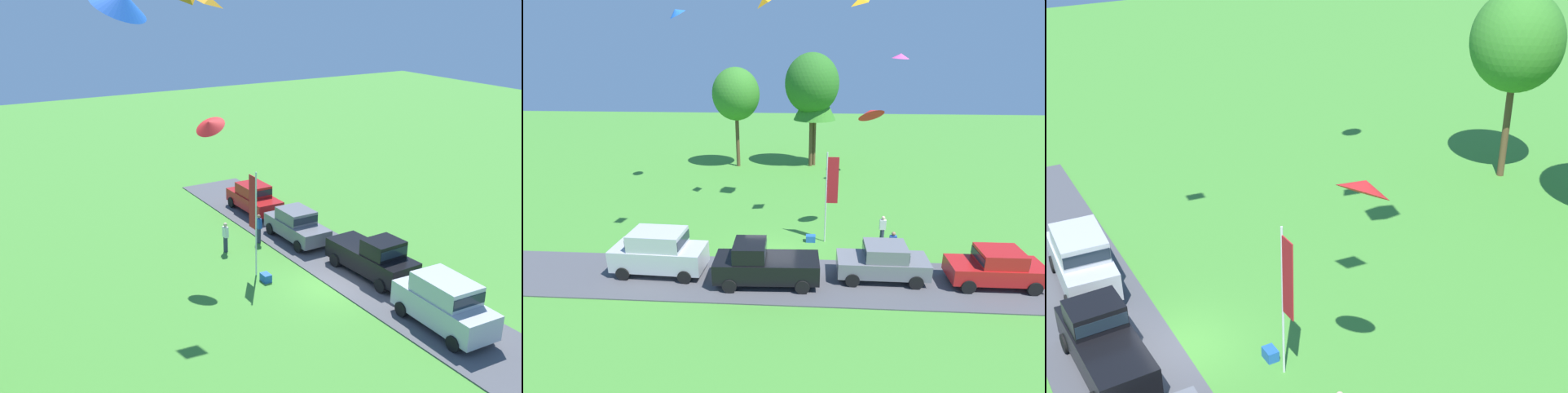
{
  "view_description": "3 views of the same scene",
  "coord_description": "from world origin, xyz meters",
  "views": [
    {
      "loc": [
        -21.39,
        16.51,
        13.82
      ],
      "look_at": [
        -0.35,
        4.23,
        5.48
      ],
      "focal_mm": 42.0,
      "sensor_mm": 36.0,
      "label": 1
    },
    {
      "loc": [
        1.91,
        -19.7,
        10.55
      ],
      "look_at": [
        0.36,
        4.65,
        2.08
      ],
      "focal_mm": 28.0,
      "sensor_mm": 36.0,
      "label": 2
    },
    {
      "loc": [
        19.69,
        -6.18,
        15.79
      ],
      "look_at": [
        0.65,
        4.78,
        4.95
      ],
      "focal_mm": 50.0,
      "sensor_mm": 36.0,
      "label": 3
    }
  ],
  "objects": [
    {
      "name": "tree_lone_near",
      "position": [
        2.34,
        20.7,
        6.62
      ],
      "size": [
        4.13,
        4.13,
        8.73
      ],
      "color": "brown",
      "rests_on": "ground"
    },
    {
      "name": "tree_center_back",
      "position": [
        2.02,
        20.31,
        8.02
      ],
      "size": [
        5.15,
        5.15,
        10.88
      ],
      "color": "brown",
      "rests_on": "ground"
    },
    {
      "name": "tree_far_left",
      "position": [
        -5.22,
        19.81,
        7.05
      ],
      "size": [
        4.53,
        4.53,
        9.57
      ],
      "color": "brown",
      "rests_on": "ground"
    },
    {
      "name": "car_suv_mid_row",
      "position": [
        -5.54,
        -1.73,
        1.3
      ],
      "size": [
        4.67,
        2.2,
        2.28
      ],
      "color": "#B7B7BC",
      "rests_on": "ground"
    },
    {
      "name": "cooler_box",
      "position": [
        2.09,
        2.51,
        0.2
      ],
      "size": [
        0.56,
        0.4,
        0.4
      ],
      "primitive_type": "cube",
      "color": "blue",
      "rests_on": "ground"
    },
    {
      "name": "flag_banner",
      "position": [
        3.16,
        2.59,
        3.46
      ],
      "size": [
        0.71,
        0.08,
        5.46
      ],
      "color": "silver",
      "rests_on": "ground"
    },
    {
      "name": "car_sedan_far_end",
      "position": [
        10.95,
        -1.85,
        1.04
      ],
      "size": [
        4.41,
        1.97,
        1.84
      ],
      "color": "red",
      "rests_on": "ground"
    },
    {
      "name": "kite_delta_high_left",
      "position": [
        -8.02,
        12.19,
        13.57
      ],
      "size": [
        1.82,
        1.81,
        0.97
      ],
      "primitive_type": "cone",
      "rotation": [
        -0.5,
        0.0,
        2.13
      ],
      "color": "blue"
    },
    {
      "name": "kite_diamond_high_right",
      "position": [
        4.39,
        4.07,
        13.29
      ],
      "size": [
        1.31,
        1.28,
        0.57
      ],
      "primitive_type": "pyramid",
      "rotation": [
        0.29,
        0.0,
        5.44
      ],
      "color": "orange"
    },
    {
      "name": "pavement_strip",
      "position": [
        0.0,
        -2.07,
        0.03
      ],
      "size": [
        36.0,
        4.4,
        0.06
      ],
      "primitive_type": "cube",
      "color": "#4C4C51",
      "rests_on": "ground"
    },
    {
      "name": "kite_delta_topmost",
      "position": [
        5.33,
        3.84,
        7.48
      ],
      "size": [
        2.01,
        1.99,
        1.07
      ],
      "primitive_type": "cone",
      "rotation": [
        -0.54,
        0.0,
        0.47
      ],
      "color": "red"
    },
    {
      "name": "ground_plane",
      "position": [
        0.0,
        0.0,
        0.0
      ],
      "size": [
        120.0,
        120.0,
        0.0
      ],
      "primitive_type": "plane",
      "color": "#478E33"
    },
    {
      "name": "kite_diamond_mid_center",
      "position": [
        -1.13,
        7.67,
        13.72
      ],
      "size": [
        1.21,
        1.2,
        0.78
      ],
      "primitive_type": "pyramid",
      "rotation": [
        -0.54,
        0.0,
        1.87
      ],
      "color": "orange"
    },
    {
      "name": "car_sedan_by_flagpole",
      "position": [
        5.63,
        -1.63,
        1.04
      ],
      "size": [
        4.41,
        1.97,
        1.84
      ],
      "color": "slate",
      "rests_on": "ground"
    },
    {
      "name": "kite_delta_trailing_tail",
      "position": [
        9.18,
        15.77,
        10.52
      ],
      "size": [
        2.01,
        2.01,
        0.5
      ],
      "primitive_type": "cone",
      "rotation": [
        0.07,
        0.0,
        0.84
      ],
      "color": "#EA4C9E"
    },
    {
      "name": "car_pickup_near_entrance",
      "position": [
        -0.22,
        -2.41,
        1.11
      ],
      "size": [
        5.07,
        2.2,
        2.14
      ],
      "color": "black",
      "rests_on": "ground"
    },
    {
      "name": "person_beside_suv",
      "position": [
        6.3,
        2.59,
        0.88
      ],
      "size": [
        0.36,
        0.24,
        1.71
      ],
      "color": "#2D334C",
      "rests_on": "ground"
    },
    {
      "name": "person_on_lawn",
      "position": [
        6.48,
        0.38,
        0.88
      ],
      "size": [
        0.36,
        0.24,
        1.71
      ],
      "color": "#2D334C",
      "rests_on": "ground"
    }
  ]
}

